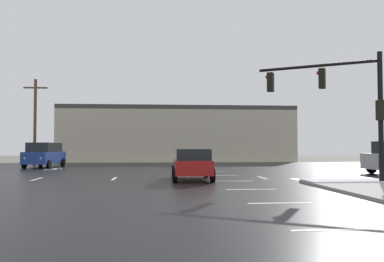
# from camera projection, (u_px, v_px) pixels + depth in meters

# --- Properties ---
(ground_plane) EXTENTS (120.00, 120.00, 0.00)m
(ground_plane) POSITION_uv_depth(u_px,v_px,m) (226.00, 178.00, 22.29)
(ground_plane) COLOR slate
(road_asphalt) EXTENTS (44.00, 44.00, 0.02)m
(road_asphalt) POSITION_uv_depth(u_px,v_px,m) (226.00, 178.00, 22.29)
(road_asphalt) COLOR black
(road_asphalt) RESTS_ON ground_plane
(snow_strip_curbside) EXTENTS (4.00, 1.60, 0.06)m
(snow_strip_curbside) POSITION_uv_depth(u_px,v_px,m) (349.00, 181.00, 18.72)
(snow_strip_curbside) COLOR white
(snow_strip_curbside) RESTS_ON sidewalk_corner
(lane_markings) EXTENTS (36.15, 36.15, 0.01)m
(lane_markings) POSITION_uv_depth(u_px,v_px,m) (254.00, 180.00, 21.02)
(lane_markings) COLOR silver
(lane_markings) RESTS_ON road_asphalt
(traffic_signal_mast) EXTENTS (4.91, 3.11, 5.82)m
(traffic_signal_mast) POSITION_uv_depth(u_px,v_px,m) (343.00, 96.00, 19.00)
(traffic_signal_mast) COLOR black
(traffic_signal_mast) RESTS_ON sidewalk_corner
(strip_building_background) EXTENTS (27.31, 8.00, 6.45)m
(strip_building_background) POSITION_uv_depth(u_px,v_px,m) (177.00, 134.00, 50.08)
(strip_building_background) COLOR #BCB29E
(strip_building_background) RESTS_ON ground_plane
(sedan_red) EXTENTS (2.09, 4.57, 1.58)m
(sedan_red) POSITION_uv_depth(u_px,v_px,m) (192.00, 164.00, 20.98)
(sedan_red) COLOR #B21919
(sedan_red) RESTS_ON road_asphalt
(suv_blue) EXTENTS (2.56, 4.98, 2.03)m
(suv_blue) POSITION_uv_depth(u_px,v_px,m) (44.00, 154.00, 33.88)
(suv_blue) COLOR navy
(suv_blue) RESTS_ON road_asphalt
(utility_pole_distant) EXTENTS (2.20, 0.28, 8.08)m
(utility_pole_distant) POSITION_uv_depth(u_px,v_px,m) (35.00, 120.00, 38.64)
(utility_pole_distant) COLOR brown
(utility_pole_distant) RESTS_ON ground_plane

